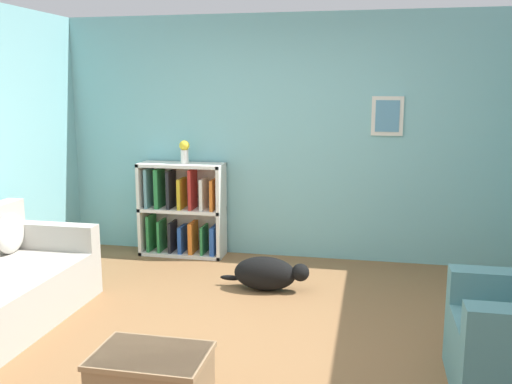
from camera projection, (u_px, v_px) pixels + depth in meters
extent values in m
plane|color=brown|center=(245.00, 342.00, 4.19)|extent=(14.00, 14.00, 0.00)
cube|color=#7AB7BC|center=(291.00, 138.00, 6.12)|extent=(5.60, 0.10, 2.60)
cube|color=silver|center=(387.00, 116.00, 5.81)|extent=(0.32, 0.02, 0.40)
cube|color=#568EAD|center=(387.00, 116.00, 5.80)|extent=(0.24, 0.01, 0.32)
cube|color=#ADA89E|center=(50.00, 236.00, 5.14)|extent=(0.90, 0.16, 0.23)
ellipsoid|color=beige|center=(10.00, 233.00, 4.97)|extent=(0.14, 0.36, 0.36)
cube|color=silver|center=(144.00, 208.00, 6.36)|extent=(0.04, 0.33, 1.03)
cube|color=silver|center=(221.00, 211.00, 6.18)|extent=(0.04, 0.33, 1.03)
cube|color=silver|center=(187.00, 207.00, 6.42)|extent=(0.93, 0.02, 1.03)
cube|color=silver|center=(183.00, 253.00, 6.36)|extent=(0.93, 0.33, 0.04)
cube|color=silver|center=(182.00, 210.00, 6.27)|extent=(0.93, 0.33, 0.04)
cube|color=silver|center=(181.00, 165.00, 6.18)|extent=(0.93, 0.33, 0.04)
cube|color=#287A3D|center=(151.00, 233.00, 6.39)|extent=(0.03, 0.25, 0.42)
cube|color=#60939E|center=(149.00, 188.00, 6.29)|extent=(0.03, 0.25, 0.43)
cube|color=#287A3D|center=(162.00, 236.00, 6.37)|extent=(0.03, 0.25, 0.37)
cube|color=#287A3D|center=(159.00, 188.00, 6.27)|extent=(0.05, 0.25, 0.43)
cube|color=black|center=(173.00, 237.00, 6.34)|extent=(0.03, 0.25, 0.36)
cube|color=black|center=(171.00, 189.00, 6.24)|extent=(0.03, 0.25, 0.41)
cube|color=#234C9E|center=(183.00, 239.00, 6.32)|extent=(0.04, 0.25, 0.31)
cube|color=gold|center=(182.00, 193.00, 6.23)|extent=(0.04, 0.25, 0.33)
cube|color=orange|center=(193.00, 238.00, 6.30)|extent=(0.05, 0.25, 0.36)
cube|color=#B22823|center=(193.00, 189.00, 6.19)|extent=(0.03, 0.25, 0.44)
cube|color=#287A3D|center=(204.00, 240.00, 6.27)|extent=(0.03, 0.25, 0.33)
cube|color=silver|center=(204.00, 194.00, 6.18)|extent=(0.04, 0.25, 0.34)
cube|color=#234C9E|center=(214.00, 241.00, 6.25)|extent=(0.05, 0.25, 0.33)
cube|color=orange|center=(214.00, 195.00, 6.15)|extent=(0.03, 0.25, 0.33)
cube|color=#8F6E4D|center=(151.00, 356.00, 3.14)|extent=(0.63, 0.45, 0.03)
ellipsoid|color=black|center=(265.00, 273.00, 5.23)|extent=(0.58, 0.28, 0.31)
sphere|color=black|center=(300.00, 272.00, 5.16)|extent=(0.16, 0.16, 0.16)
ellipsoid|color=black|center=(230.00, 278.00, 5.35)|extent=(0.20, 0.05, 0.05)
cylinder|color=silver|center=(185.00, 157.00, 6.16)|extent=(0.09, 0.09, 0.15)
sphere|color=yellow|center=(184.00, 145.00, 6.13)|extent=(0.11, 0.11, 0.11)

